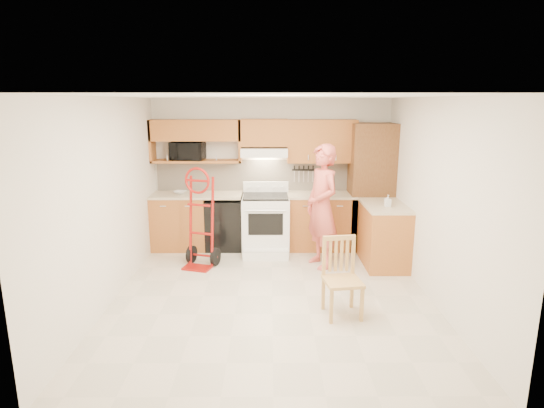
{
  "coord_description": "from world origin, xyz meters",
  "views": [
    {
      "loc": [
        -0.03,
        -5.28,
        2.44
      ],
      "look_at": [
        0.0,
        0.5,
        1.1
      ],
      "focal_mm": 29.24,
      "sensor_mm": 36.0,
      "label": 1
    }
  ],
  "objects_px": {
    "microwave": "(188,151)",
    "dining_chair": "(343,278)",
    "person": "(322,207)",
    "range": "(266,219)",
    "hand_truck": "(199,223)"
  },
  "relations": [
    {
      "from": "microwave",
      "to": "dining_chair",
      "type": "relative_size",
      "value": 0.59
    },
    {
      "from": "person",
      "to": "range",
      "type": "bearing_deg",
      "value": -149.27
    },
    {
      "from": "microwave",
      "to": "hand_truck",
      "type": "xyz_separation_m",
      "value": [
        0.31,
        -1.03,
        -0.96
      ]
    },
    {
      "from": "person",
      "to": "dining_chair",
      "type": "relative_size",
      "value": 2.02
    },
    {
      "from": "range",
      "to": "dining_chair",
      "type": "relative_size",
      "value": 1.23
    },
    {
      "from": "microwave",
      "to": "hand_truck",
      "type": "distance_m",
      "value": 1.44
    },
    {
      "from": "range",
      "to": "dining_chair",
      "type": "bearing_deg",
      "value": -67.91
    },
    {
      "from": "microwave",
      "to": "dining_chair",
      "type": "distance_m",
      "value": 3.62
    },
    {
      "from": "range",
      "to": "dining_chair",
      "type": "height_order",
      "value": "range"
    },
    {
      "from": "person",
      "to": "dining_chair",
      "type": "bearing_deg",
      "value": -20.15
    },
    {
      "from": "range",
      "to": "hand_truck",
      "type": "relative_size",
      "value": 0.82
    },
    {
      "from": "microwave",
      "to": "hand_truck",
      "type": "relative_size",
      "value": 0.4
    },
    {
      "from": "microwave",
      "to": "range",
      "type": "height_order",
      "value": "microwave"
    },
    {
      "from": "person",
      "to": "hand_truck",
      "type": "xyz_separation_m",
      "value": [
        -1.83,
        -0.03,
        -0.24
      ]
    },
    {
      "from": "microwave",
      "to": "person",
      "type": "distance_m",
      "value": 2.47
    }
  ]
}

